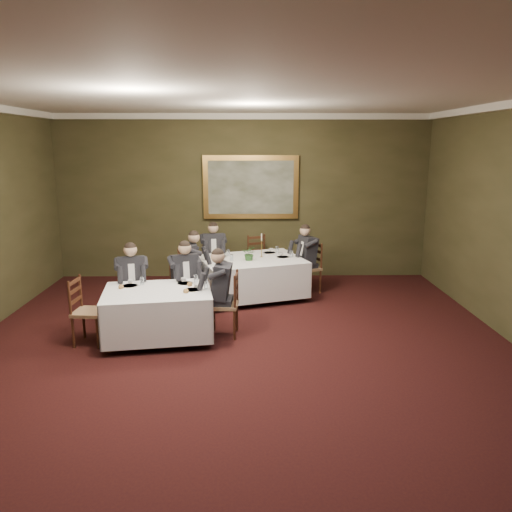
{
  "coord_description": "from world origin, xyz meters",
  "views": [
    {
      "loc": [
        0.1,
        -5.79,
        2.87
      ],
      "look_at": [
        0.23,
        1.89,
        1.15
      ],
      "focal_mm": 35.0,
      "sensor_mm": 36.0,
      "label": 1
    }
  ],
  "objects_px": {
    "diner_main_endleft": "(191,277)",
    "diner_sec_endright": "(224,303)",
    "chair_main_endleft": "(190,289)",
    "chair_sec_endleft": "(90,325)",
    "diner_main_endright": "(308,267)",
    "chair_main_backright": "(260,269)",
    "painting": "(251,187)",
    "chair_sec_backleft": "(133,306)",
    "chair_sec_backright": "(185,303)",
    "table_main": "(252,275)",
    "candlestick": "(262,248)",
    "table_second": "(158,311)",
    "diner_sec_backright": "(185,290)",
    "diner_sec_backleft": "(133,293)",
    "centerpiece": "(250,253)",
    "chair_main_endright": "(308,278)",
    "chair_sec_endright": "(225,317)",
    "diner_main_backleft": "(213,263)",
    "chair_main_backleft": "(214,273)"
  },
  "relations": [
    {
      "from": "diner_main_endleft",
      "to": "diner_sec_endright",
      "type": "distance_m",
      "value": 1.71
    },
    {
      "from": "chair_main_endleft",
      "to": "chair_sec_endleft",
      "type": "distance_m",
      "value": 2.25
    },
    {
      "from": "diner_main_endright",
      "to": "chair_sec_endleft",
      "type": "xyz_separation_m",
      "value": [
        -3.52,
        -2.59,
        -0.23
      ]
    },
    {
      "from": "chair_main_backright",
      "to": "painting",
      "type": "distance_m",
      "value": 1.77
    },
    {
      "from": "chair_sec_backleft",
      "to": "chair_sec_backright",
      "type": "relative_size",
      "value": 1.0
    },
    {
      "from": "table_main",
      "to": "chair_main_backright",
      "type": "bearing_deg",
      "value": 80.52
    },
    {
      "from": "candlestick",
      "to": "chair_main_endleft",
      "type": "bearing_deg",
      "value": -158.81
    },
    {
      "from": "chair_main_backright",
      "to": "chair_main_endleft",
      "type": "height_order",
      "value": "same"
    },
    {
      "from": "chair_sec_backright",
      "to": "painting",
      "type": "distance_m",
      "value": 3.43
    },
    {
      "from": "chair_main_backright",
      "to": "chair_main_endleft",
      "type": "relative_size",
      "value": 1.0
    },
    {
      "from": "table_second",
      "to": "diner_sec_backright",
      "type": "bearing_deg",
      "value": 70.69
    },
    {
      "from": "diner_main_endright",
      "to": "candlestick",
      "type": "bearing_deg",
      "value": 82.28
    },
    {
      "from": "diner_sec_backright",
      "to": "chair_main_backright",
      "type": "bearing_deg",
      "value": -140.22
    },
    {
      "from": "diner_sec_backleft",
      "to": "chair_sec_backright",
      "type": "xyz_separation_m",
      "value": [
        0.83,
        0.14,
        -0.23
      ]
    },
    {
      "from": "chair_sec_backleft",
      "to": "diner_sec_endright",
      "type": "distance_m",
      "value": 1.64
    },
    {
      "from": "centerpiece",
      "to": "table_second",
      "type": "bearing_deg",
      "value": -125.46
    },
    {
      "from": "chair_main_endleft",
      "to": "chair_main_endright",
      "type": "height_order",
      "value": "same"
    },
    {
      "from": "chair_main_endleft",
      "to": "chair_sec_endright",
      "type": "distance_m",
      "value": 1.71
    },
    {
      "from": "diner_main_endleft",
      "to": "diner_sec_backright",
      "type": "xyz_separation_m",
      "value": [
        0.0,
        -0.86,
        0.0
      ]
    },
    {
      "from": "diner_main_backleft",
      "to": "chair_main_endright",
      "type": "relative_size",
      "value": 1.35
    },
    {
      "from": "diner_sec_backright",
      "to": "painting",
      "type": "bearing_deg",
      "value": -132.72
    },
    {
      "from": "chair_main_endleft",
      "to": "chair_sec_backright",
      "type": "xyz_separation_m",
      "value": [
        0.01,
        -0.85,
        0.0
      ]
    },
    {
      "from": "diner_sec_backright",
      "to": "chair_sec_backleft",
      "type": "bearing_deg",
      "value": -13.02
    },
    {
      "from": "centerpiece",
      "to": "diner_main_backleft",
      "type": "bearing_deg",
      "value": 129.51
    },
    {
      "from": "diner_main_endright",
      "to": "diner_sec_backright",
      "type": "bearing_deg",
      "value": 104.36
    },
    {
      "from": "diner_main_endleft",
      "to": "chair_sec_endright",
      "type": "height_order",
      "value": "diner_main_endleft"
    },
    {
      "from": "chair_main_endleft",
      "to": "diner_main_endleft",
      "type": "bearing_deg",
      "value": 90.0
    },
    {
      "from": "chair_sec_backleft",
      "to": "candlestick",
      "type": "relative_size",
      "value": 2.14
    },
    {
      "from": "chair_sec_endright",
      "to": "table_second",
      "type": "bearing_deg",
      "value": 102.76
    },
    {
      "from": "chair_sec_backleft",
      "to": "chair_main_backleft",
      "type": "bearing_deg",
      "value": -132.88
    },
    {
      "from": "chair_sec_backleft",
      "to": "chair_sec_endright",
      "type": "relative_size",
      "value": 1.0
    },
    {
      "from": "table_second",
      "to": "chair_main_backleft",
      "type": "distance_m",
      "value": 2.91
    },
    {
      "from": "diner_sec_backleft",
      "to": "candlestick",
      "type": "distance_m",
      "value": 2.65
    },
    {
      "from": "table_second",
      "to": "chair_sec_backright",
      "type": "relative_size",
      "value": 1.74
    },
    {
      "from": "chair_sec_endleft",
      "to": "chair_sec_backleft",
      "type": "bearing_deg",
      "value": 158.11
    },
    {
      "from": "chair_main_backleft",
      "to": "chair_main_endleft",
      "type": "xyz_separation_m",
      "value": [
        -0.35,
        -1.13,
        0.0
      ]
    },
    {
      "from": "chair_main_backleft",
      "to": "candlestick",
      "type": "bearing_deg",
      "value": 138.31
    },
    {
      "from": "diner_sec_backleft",
      "to": "candlestick",
      "type": "height_order",
      "value": "diner_sec_backleft"
    },
    {
      "from": "chair_main_endright",
      "to": "diner_main_endright",
      "type": "bearing_deg",
      "value": 90.0
    },
    {
      "from": "chair_main_backleft",
      "to": "diner_main_endleft",
      "type": "bearing_deg",
      "value": 63.85
    },
    {
      "from": "table_main",
      "to": "painting",
      "type": "height_order",
      "value": "painting"
    },
    {
      "from": "table_main",
      "to": "diner_sec_backright",
      "type": "relative_size",
      "value": 1.65
    },
    {
      "from": "diner_sec_backleft",
      "to": "diner_sec_endright",
      "type": "distance_m",
      "value": 1.62
    },
    {
      "from": "table_second",
      "to": "chair_sec_backright",
      "type": "bearing_deg",
      "value": 71.16
    },
    {
      "from": "candlestick",
      "to": "centerpiece",
      "type": "bearing_deg",
      "value": -128.5
    },
    {
      "from": "chair_sec_backleft",
      "to": "diner_sec_backright",
      "type": "height_order",
      "value": "diner_sec_backright"
    },
    {
      "from": "chair_main_endright",
      "to": "diner_sec_backleft",
      "type": "bearing_deg",
      "value": 98.1
    },
    {
      "from": "diner_main_endright",
      "to": "diner_sec_backright",
      "type": "distance_m",
      "value": 2.74
    },
    {
      "from": "chair_sec_endright",
      "to": "chair_sec_endleft",
      "type": "relative_size",
      "value": 1.0
    },
    {
      "from": "table_main",
      "to": "diner_main_endright",
      "type": "distance_m",
      "value": 1.18
    }
  ]
}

